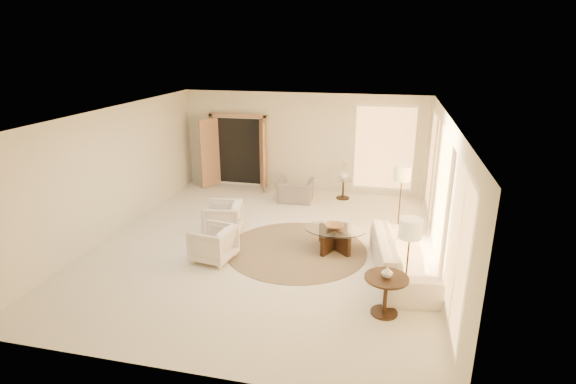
% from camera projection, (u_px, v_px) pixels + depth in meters
% --- Properties ---
extents(room, '(7.04, 8.04, 2.83)m').
position_uv_depth(room, '(265.00, 183.00, 9.16)').
color(room, white).
rests_on(room, ground).
extents(windows_right, '(0.10, 6.40, 2.40)m').
position_uv_depth(windows_right, '(441.00, 196.00, 8.53)').
color(windows_right, '#FFBC66').
rests_on(windows_right, room).
extents(window_back_corner, '(1.70, 0.10, 2.40)m').
position_uv_depth(window_back_corner, '(384.00, 148.00, 12.33)').
color(window_back_corner, '#FFBC66').
rests_on(window_back_corner, room).
extents(curtains_right, '(0.06, 5.20, 2.60)m').
position_uv_depth(curtains_right, '(434.00, 184.00, 9.39)').
color(curtains_right, '#C1A88B').
rests_on(curtains_right, room).
extents(french_doors, '(1.95, 0.66, 2.16)m').
position_uv_depth(french_doors, '(238.00, 152.00, 13.20)').
color(french_doors, tan).
rests_on(french_doors, room).
extents(area_rug, '(3.09, 3.09, 0.01)m').
position_uv_depth(area_rug, '(296.00, 250.00, 9.38)').
color(area_rug, '#443625').
rests_on(area_rug, room).
extents(sofa, '(1.30, 2.57, 0.72)m').
position_uv_depth(sofa, '(402.00, 257.00, 8.29)').
color(sofa, white).
rests_on(sofa, room).
extents(armchair_left, '(0.87, 0.91, 0.82)m').
position_uv_depth(armchair_left, '(223.00, 217.00, 10.04)').
color(armchair_left, white).
rests_on(armchair_left, room).
extents(armchair_right, '(0.82, 0.86, 0.77)m').
position_uv_depth(armchair_right, '(213.00, 242.00, 8.85)').
color(armchair_right, white).
rests_on(armchair_right, room).
extents(accent_chair, '(0.96, 0.65, 0.81)m').
position_uv_depth(accent_chair, '(296.00, 187.00, 12.12)').
color(accent_chair, gray).
rests_on(accent_chair, room).
extents(coffee_table, '(1.49, 1.49, 0.47)m').
position_uv_depth(coffee_table, '(334.00, 236.00, 9.33)').
color(coffee_table, black).
rests_on(coffee_table, room).
extents(end_table, '(0.69, 0.69, 0.65)m').
position_uv_depth(end_table, '(386.00, 289.00, 7.05)').
color(end_table, black).
rests_on(end_table, room).
extents(side_table, '(0.48, 0.48, 0.56)m').
position_uv_depth(side_table, '(343.00, 187.00, 12.37)').
color(side_table, black).
rests_on(side_table, room).
extents(floor_lamp_near, '(0.38, 0.38, 1.57)m').
position_uv_depth(floor_lamp_near, '(402.00, 176.00, 9.83)').
color(floor_lamp_near, black).
rests_on(floor_lamp_near, room).
extents(floor_lamp_far, '(0.37, 0.37, 1.51)m').
position_uv_depth(floor_lamp_far, '(410.00, 232.00, 7.05)').
color(floor_lamp_far, black).
rests_on(floor_lamp_far, room).
extents(bowl, '(0.39, 0.39, 0.09)m').
position_uv_depth(bowl, '(335.00, 227.00, 9.26)').
color(bowl, brown).
rests_on(bowl, coffee_table).
extents(end_vase, '(0.21, 0.21, 0.18)m').
position_uv_depth(end_vase, '(387.00, 272.00, 6.96)').
color(end_vase, white).
rests_on(end_vase, end_table).
extents(side_vase, '(0.26, 0.26, 0.26)m').
position_uv_depth(side_vase, '(344.00, 175.00, 12.26)').
color(side_vase, white).
rests_on(side_vase, side_table).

